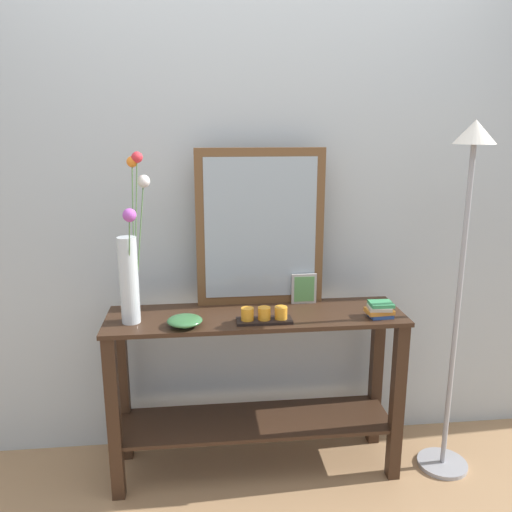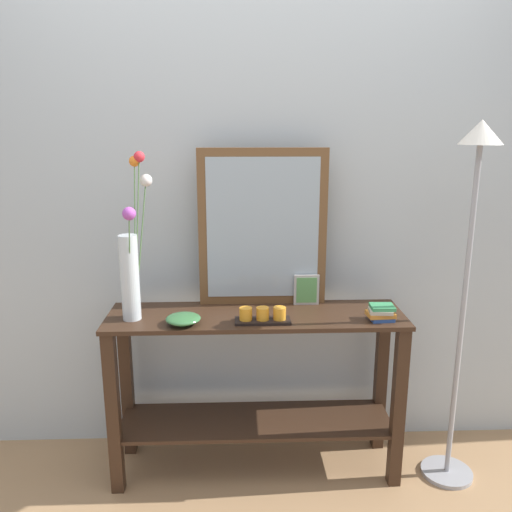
{
  "view_description": "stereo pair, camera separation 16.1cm",
  "coord_description": "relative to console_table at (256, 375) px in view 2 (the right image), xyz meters",
  "views": [
    {
      "loc": [
        -0.25,
        -2.23,
        1.64
      ],
      "look_at": [
        0.0,
        0.0,
        1.07
      ],
      "focal_mm": 36.65,
      "sensor_mm": 36.0,
      "label": 1
    },
    {
      "loc": [
        -0.08,
        -2.24,
        1.64
      ],
      "look_at": [
        0.0,
        0.0,
        1.07
      ],
      "focal_mm": 36.65,
      "sensor_mm": 36.0,
      "label": 2
    }
  ],
  "objects": [
    {
      "name": "tall_vase_left",
      "position": [
        -0.54,
        -0.03,
        0.57
      ],
      "size": [
        0.14,
        0.24,
        0.73
      ],
      "color": "silver",
      "rests_on": "console_table"
    },
    {
      "name": "console_table",
      "position": [
        0.0,
        0.0,
        0.0
      ],
      "size": [
        1.35,
        0.37,
        0.8
      ],
      "color": "#382316",
      "rests_on": "ground"
    },
    {
      "name": "decorative_bowl",
      "position": [
        -0.32,
        -0.11,
        0.33
      ],
      "size": [
        0.15,
        0.15,
        0.04
      ],
      "color": "#38703D",
      "rests_on": "console_table"
    },
    {
      "name": "book_stack",
      "position": [
        0.55,
        -0.1,
        0.34
      ],
      "size": [
        0.12,
        0.1,
        0.07
      ],
      "color": "#2D519E",
      "rests_on": "console_table"
    },
    {
      "name": "ground_plane",
      "position": [
        0.0,
        0.0,
        -0.5
      ],
      "size": [
        7.0,
        6.0,
        0.02
      ],
      "primitive_type": "cube",
      "color": "#A87F56"
    },
    {
      "name": "floor_lamp",
      "position": [
        0.92,
        -0.09,
        0.63
      ],
      "size": [
        0.24,
        0.24,
        1.66
      ],
      "color": "#9E9EA3",
      "rests_on": "ground"
    },
    {
      "name": "wall_back",
      "position": [
        0.0,
        0.31,
        0.86
      ],
      "size": [
        6.4,
        0.08,
        2.7
      ],
      "primitive_type": "cube",
      "color": "#B2BCC1",
      "rests_on": "ground"
    },
    {
      "name": "mirror_leaning",
      "position": [
        0.04,
        0.15,
        0.67
      ],
      "size": [
        0.6,
        0.03,
        0.74
      ],
      "color": "brown",
      "rests_on": "console_table"
    },
    {
      "name": "candle_tray",
      "position": [
        0.03,
        -0.1,
        0.33
      ],
      "size": [
        0.24,
        0.09,
        0.07
      ],
      "color": "black",
      "rests_on": "console_table"
    },
    {
      "name": "picture_frame_small",
      "position": [
        0.25,
        0.12,
        0.38
      ],
      "size": [
        0.12,
        0.01,
        0.15
      ],
      "color": "#B7B2AD",
      "rests_on": "console_table"
    }
  ]
}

